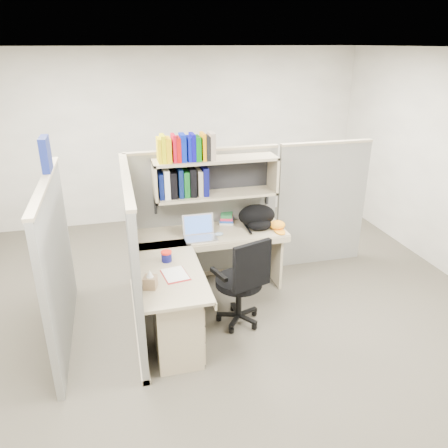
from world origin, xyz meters
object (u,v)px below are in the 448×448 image
object	(u,v)px
desk	(189,298)
task_chair	(241,295)
backpack	(258,217)
snack_canister	(167,256)
laptop	(200,228)

from	to	relation	value
desk	task_chair	world-z (taller)	task_chair
backpack	task_chair	distance (m)	1.05
snack_canister	laptop	bearing A→B (deg)	45.70
task_chair	snack_canister	bearing A→B (deg)	163.33
laptop	task_chair	xyz separation A→B (m)	(0.28, -0.66, -0.50)
snack_canister	desk	bearing A→B (deg)	-57.58
laptop	backpack	size ratio (longest dim) A/B	0.80
task_chair	laptop	bearing A→B (deg)	113.33
desk	snack_canister	xyz separation A→B (m)	(-0.17, 0.26, 0.35)
task_chair	backpack	bearing A→B (deg)	61.50
backpack	snack_canister	xyz separation A→B (m)	(-1.15, -0.59, -0.07)
desk	snack_canister	distance (m)	0.47
backpack	snack_canister	bearing A→B (deg)	-134.62
desk	backpack	world-z (taller)	backpack
backpack	task_chair	xyz separation A→B (m)	(-0.44, -0.81, -0.50)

